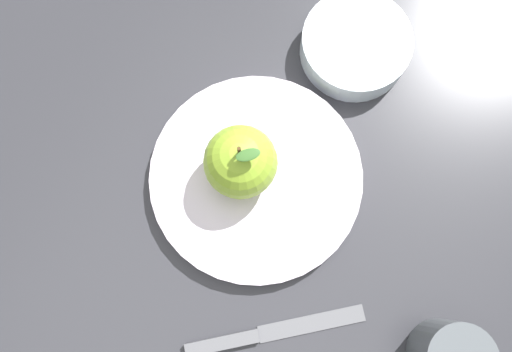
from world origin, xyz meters
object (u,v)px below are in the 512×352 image
at_px(dinner_plate, 256,178).
at_px(knife, 259,335).
at_px(apple, 241,162).
at_px(side_bowl, 356,44).

height_order(dinner_plate, knife, dinner_plate).
bearing_deg(knife, apple, 127.55).
distance_m(apple, knife, 0.19).
bearing_deg(dinner_plate, apple, -170.74).
relative_size(dinner_plate, knife, 1.55).
bearing_deg(knife, side_bowl, 102.30).
relative_size(dinner_plate, apple, 2.53).
xyz_separation_m(apple, knife, (0.11, -0.14, -0.05)).
bearing_deg(apple, knife, -52.45).
distance_m(dinner_plate, apple, 0.05).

